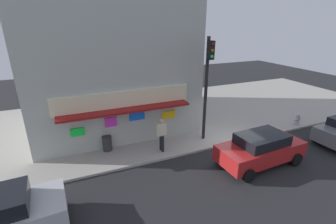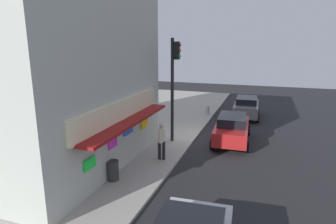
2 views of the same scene
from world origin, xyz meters
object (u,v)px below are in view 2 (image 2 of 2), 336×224
Objects in this scene: trash_can at (113,170)px; potted_plant_by_doorway at (123,145)px; fire_hydrant at (208,110)px; parked_car_grey at (246,107)px; parked_car_red at (232,128)px; pedestrian at (162,140)px; traffic_light at (174,77)px.

potted_plant_by_doorway reaches higher than trash_can.
fire_hydrant is 12.45m from trash_can.
fire_hydrant is 2.99m from parked_car_grey.
parked_car_red reaches higher than fire_hydrant.
trash_can is 2.99m from pedestrian.
pedestrian is at bearing 144.57° from parked_car_red.
parked_car_grey is (7.42, -3.53, -3.00)m from traffic_light.
fire_hydrant is at bearing -5.10° from traffic_light.
traffic_light is 4.53m from parked_car_red.
trash_can is (-12.36, 1.50, 0.05)m from fire_hydrant.
parked_car_red is 6.18m from parked_car_grey.
pedestrian reaches higher than fire_hydrant.
traffic_light reaches higher than trash_can.
potted_plant_by_doorway is at bearing 149.40° from traffic_light.
traffic_light is 6.46m from trash_can.
traffic_light is 1.32× the size of parked_car_red.
pedestrian is at bearing -85.63° from potted_plant_by_doorway.
potted_plant_by_doorway is 11.65m from parked_car_grey.
traffic_light is at bearing 154.58° from parked_car_grey.
trash_can is 2.68m from potted_plant_by_doorway.
pedestrian is 0.41× the size of parked_car_red.
potted_plant_by_doorway is (-0.15, 2.03, -0.47)m from pedestrian.
pedestrian reaches higher than parked_car_red.
potted_plant_by_doorway is 6.47m from parked_car_red.
pedestrian is 4.99m from parked_car_red.
traffic_light is at bearing 5.70° from pedestrian.
trash_can is at bearing 156.56° from pedestrian.
potted_plant_by_doorway is at bearing 18.81° from trash_can.
parked_car_grey is (12.91, -4.41, 0.29)m from trash_can.
pedestrian is (2.69, -1.17, 0.60)m from trash_can.
pedestrian is 1.85× the size of potted_plant_by_doorway.
potted_plant_by_doorway is at bearing 166.48° from fire_hydrant.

